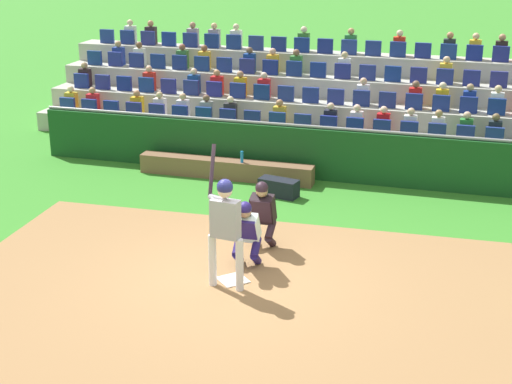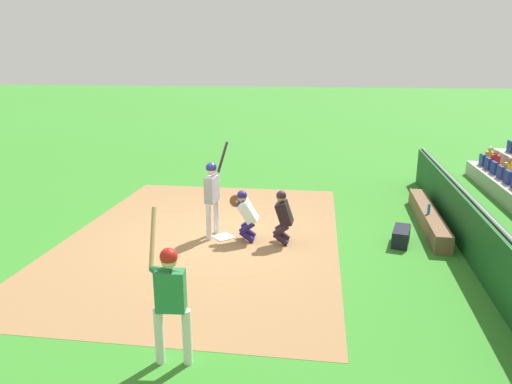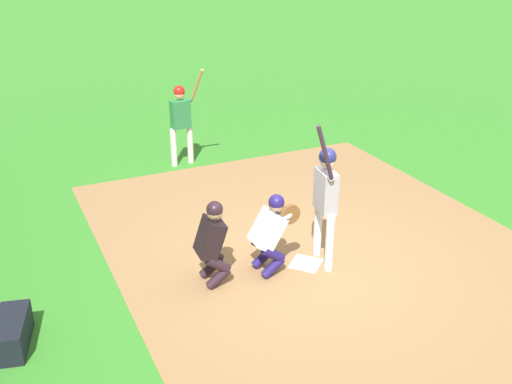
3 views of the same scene
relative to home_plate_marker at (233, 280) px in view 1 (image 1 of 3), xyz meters
name	(u,v)px [view 1 (image 1 of 3)]	position (x,y,z in m)	size (l,w,h in m)	color
ground_plane	(233,281)	(0.00, 0.00, -0.02)	(160.00, 160.00, 0.00)	#348127
infield_dirt_patch	(223,293)	(0.00, 0.50, -0.01)	(9.28, 6.57, 0.01)	#946D45
home_plate_marker	(233,280)	(0.00, 0.00, 0.00)	(0.44, 0.44, 0.02)	white
batter_at_plate	(225,220)	(0.04, 0.27, 1.17)	(0.64, 0.50, 2.34)	silver
catcher_crouching	(246,229)	(-0.05, -0.58, 0.69)	(0.48, 0.73, 1.26)	navy
home_plate_umpire	(262,211)	(-0.09, -1.48, 0.69)	(0.47, 0.46, 1.31)	black
dugout_wall	(309,153)	(0.00, -5.66, 0.59)	(13.38, 0.24, 1.27)	#14451C
dugout_bench	(226,169)	(1.85, -5.11, 0.20)	(4.16, 0.40, 0.44)	brown
water_bottle_on_bench	(242,157)	(1.42, -5.03, 0.56)	(0.07, 0.07, 0.27)	blue
equipment_duffel_bag	(279,188)	(0.34, -4.25, 0.18)	(0.86, 0.36, 0.39)	black
bleacher_stand	(342,104)	(0.01, -9.84, 0.80)	(16.71, 3.56, 2.80)	#A6A79A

